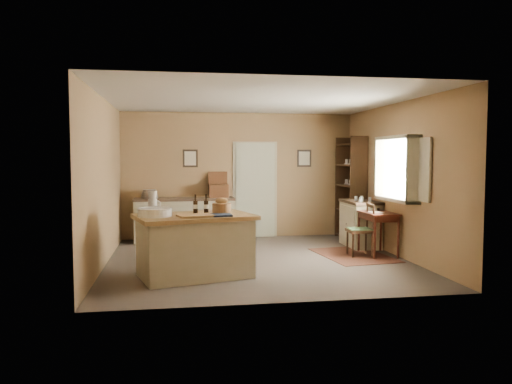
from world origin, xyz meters
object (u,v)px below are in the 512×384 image
(shelving_unit, at_px, (353,188))
(work_island, at_px, (194,244))
(right_cabinet, at_px, (360,223))
(sideboard, at_px, (185,218))
(desk_chair, at_px, (360,231))
(writing_desk, at_px, (378,218))

(shelving_unit, bearing_deg, work_island, -140.65)
(right_cabinet, height_order, shelving_unit, shelving_unit)
(sideboard, height_order, desk_chair, sideboard)
(sideboard, xyz_separation_m, writing_desk, (3.38, -2.07, 0.18))
(right_cabinet, bearing_deg, shelving_unit, 79.78)
(desk_chair, relative_size, right_cabinet, 0.89)
(work_island, relative_size, writing_desk, 2.24)
(work_island, distance_m, desk_chair, 3.13)
(sideboard, bearing_deg, shelving_unit, -5.55)
(writing_desk, distance_m, desk_chair, 0.42)
(writing_desk, xyz_separation_m, shelving_unit, (0.16, 1.72, 0.42))
(sideboard, distance_m, right_cabinet, 3.59)
(desk_chair, distance_m, shelving_unit, 1.96)
(work_island, bearing_deg, writing_desk, 3.68)
(sideboard, height_order, shelving_unit, shelving_unit)
(work_island, relative_size, shelving_unit, 0.86)
(right_cabinet, distance_m, shelving_unit, 1.08)
(writing_desk, height_order, desk_chair, desk_chair)
(right_cabinet, relative_size, shelving_unit, 0.46)
(desk_chair, bearing_deg, writing_desk, 12.12)
(desk_chair, xyz_separation_m, right_cabinet, (0.36, 0.91, 0.01))
(desk_chair, bearing_deg, work_island, -156.79)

